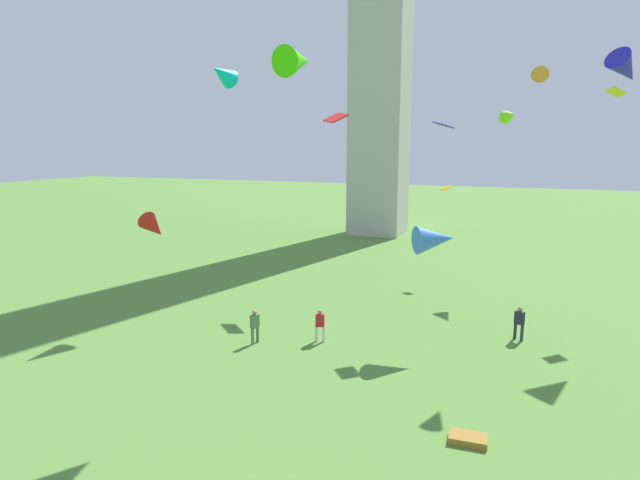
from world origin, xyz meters
name	(u,v)px	position (x,y,z in m)	size (l,w,h in m)	color
person_0	(255,325)	(-6.15, 13.80, 0.96)	(0.35, 0.52, 1.70)	#51754C
person_1	(320,324)	(-3.23, 15.17, 0.93)	(0.50, 0.35, 1.65)	silver
person_2	(519,321)	(6.03, 19.00, 0.98)	(0.52, 0.45, 1.73)	#2D3338
kite_flying_0	(616,92)	(10.45, 27.51, 12.73)	(1.13, 0.97, 0.59)	yellow
kite_flying_1	(336,118)	(-5.79, 24.63, 11.42)	(2.00, 1.98, 0.78)	red
kite_flying_2	(510,116)	(4.61, 30.85, 11.64)	(1.50, 1.67, 1.07)	#7DEA20
kite_flying_3	(540,79)	(6.21, 20.17, 12.84)	(0.87, 1.34, 1.07)	orange
kite_flying_5	(297,61)	(-3.48, 13.15, 13.19)	(1.67, 2.21, 1.54)	#39DB06
kite_flying_6	(446,188)	(0.54, 30.76, 6.63)	(0.92, 0.94, 0.36)	#E1A706
kite_flying_7	(222,74)	(-11.60, 20.47, 13.92)	(1.44, 2.10, 1.66)	#04CBD1
kite_flying_8	(625,69)	(10.46, 25.00, 13.69)	(2.55, 2.71, 2.20)	#201EBE
kite_flying_9	(435,239)	(1.96, 17.32, 5.19)	(2.41, 2.22, 1.44)	blue
kite_flying_10	(443,125)	(1.58, 21.03, 10.74)	(1.27, 1.41, 0.42)	#5632CC
kite_flying_11	(154,227)	(-15.58, 18.36, 4.63)	(2.39, 1.86, 1.88)	red
kite_bundle_1	(468,439)	(4.64, 8.46, 0.12)	(1.24, 0.77, 0.24)	olive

